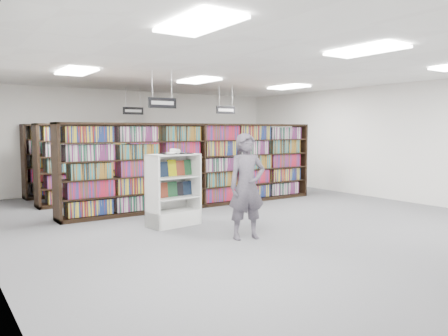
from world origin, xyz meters
TOP-DOWN VIEW (x-y plane):
  - floor at (0.00, 0.00)m, footprint 12.00×12.00m
  - ceiling at (0.00, 0.00)m, footprint 10.00×12.00m
  - wall_back at (0.00, 6.00)m, footprint 10.00×0.10m
  - wall_right at (5.00, 0.00)m, footprint 0.10×12.00m
  - bookshelf_row_near at (0.00, 2.00)m, footprint 7.00×0.60m
  - bookshelf_row_mid at (0.00, 4.00)m, footprint 7.00×0.60m
  - bookshelf_row_far at (0.00, 5.70)m, footprint 7.00×0.60m
  - aisle_sign_left at (-1.50, 1.00)m, footprint 0.65×0.02m
  - aisle_sign_right at (1.50, 3.00)m, footprint 0.65×0.02m
  - aisle_sign_center at (-0.50, 5.00)m, footprint 0.65×0.02m
  - troffer_front_left at (-3.00, -3.00)m, footprint 0.60×1.20m
  - troffer_front_center at (0.00, -3.00)m, footprint 0.60×1.20m
  - troffer_back_left at (-3.00, 2.00)m, footprint 0.60×1.20m
  - troffer_back_center at (0.00, 2.00)m, footprint 0.60×1.20m
  - troffer_back_right at (3.00, 2.00)m, footprint 0.60×1.20m
  - endcap_display at (-1.59, 0.41)m, footprint 1.10×0.64m
  - open_book at (-1.54, 0.36)m, footprint 0.64×0.40m
  - shopper at (-1.01, -1.32)m, footprint 0.77×0.60m

SIDE VIEW (x-z plane):
  - floor at x=0.00m, z-range 0.00..0.00m
  - endcap_display at x=-1.59m, z-range -0.24..1.22m
  - shopper at x=-1.01m, z-range 0.00..1.88m
  - bookshelf_row_near at x=0.00m, z-range 0.00..2.10m
  - bookshelf_row_mid at x=0.00m, z-range 0.00..2.10m
  - bookshelf_row_far at x=0.00m, z-range 0.00..2.10m
  - open_book at x=-1.54m, z-range 1.42..1.55m
  - wall_back at x=0.00m, z-range 0.00..3.20m
  - wall_right at x=5.00m, z-range 0.00..3.20m
  - aisle_sign_left at x=-1.50m, z-range 2.13..2.93m
  - aisle_sign_right at x=1.50m, z-range 2.13..2.93m
  - aisle_sign_center at x=-0.50m, z-range 2.13..2.93m
  - troffer_front_left at x=-3.00m, z-range 3.14..3.18m
  - troffer_front_center at x=0.00m, z-range 3.14..3.18m
  - troffer_back_left at x=-3.00m, z-range 3.14..3.18m
  - troffer_back_center at x=0.00m, z-range 3.14..3.18m
  - troffer_back_right at x=3.00m, z-range 3.14..3.18m
  - ceiling at x=0.00m, z-range 3.15..3.25m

